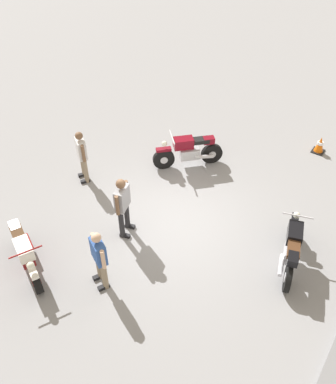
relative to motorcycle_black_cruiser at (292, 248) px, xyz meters
The scene contains 8 objects.
ground_plane 3.00m from the motorcycle_black_cruiser, 82.60° to the right, with size 40.00×40.00×0.00m, color gray.
motorcycle_black_cruiser is the anchor object (origin of this frame).
motorcycle_maroon_cruiser 4.27m from the motorcycle_black_cruiser, 114.97° to the right, with size 1.57×1.56×1.09m.
motorcycle_cream_vintage 5.98m from the motorcycle_black_cruiser, 54.44° to the right, with size 1.05×1.82×1.07m.
person_in_gray_shirt 4.00m from the motorcycle_black_cruiser, 70.04° to the right, with size 0.65×0.41×1.69m.
person_in_white_shirt 5.99m from the motorcycle_black_cruiser, 86.34° to the right, with size 0.48×0.57×1.58m.
person_in_blue_shirt 4.28m from the motorcycle_black_cruiser, 48.32° to the right, with size 0.46×0.59×1.58m.
traffic_cone 4.75m from the motorcycle_black_cruiser, 169.26° to the right, with size 0.36×0.36×0.53m.
Camera 1 is at (6.23, 4.06, 7.70)m, focal length 38.79 mm.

